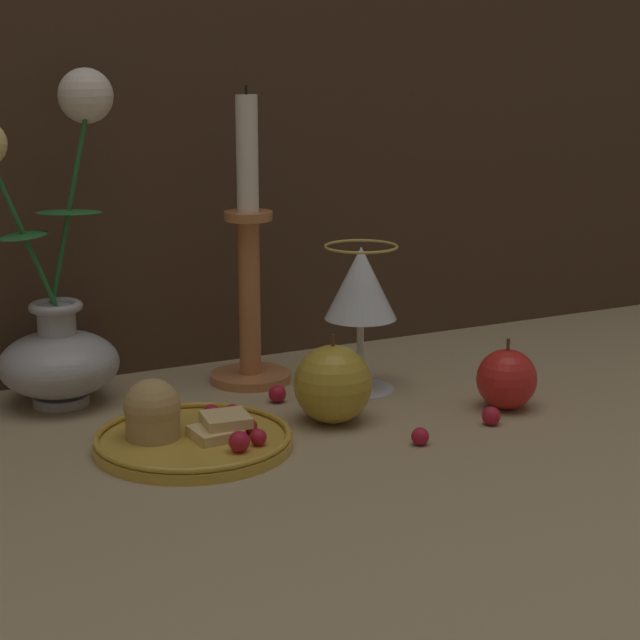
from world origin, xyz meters
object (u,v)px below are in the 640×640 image
vase (57,315)px  wine_glass (361,289)px  apple_beside_vase (507,379)px  apple_near_glass (333,384)px  candlestick (249,278)px  plate_with_pastries (184,431)px

vase → wine_glass: size_ratio=2.14×
apple_beside_vase → apple_near_glass: (-0.18, 0.04, 0.01)m
vase → apple_beside_vase: size_ratio=4.61×
vase → candlestick: bearing=-4.6°
vase → apple_near_glass: size_ratio=3.81×
apple_near_glass → wine_glass: bearing=46.8°
vase → apple_beside_vase: vase is taller
vase → wine_glass: (0.31, -0.10, 0.02)m
wine_glass → apple_beside_vase: (0.11, -0.13, -0.08)m
candlestick → apple_beside_vase: bearing=-46.3°
plate_with_pastries → candlestick: size_ratio=0.57×
vase → candlestick: 0.21m
plate_with_pastries → wine_glass: size_ratio=1.15×
candlestick → apple_near_glass: (0.02, -0.17, -0.08)m
plate_with_pastries → wine_glass: (0.24, 0.08, 0.10)m
plate_with_pastries → apple_near_glass: 0.16m
vase → apple_beside_vase: bearing=-28.9°
plate_with_pastries → wine_glass: 0.27m
plate_with_pastries → apple_near_glass: size_ratio=2.05×
wine_glass → apple_beside_vase: bearing=-49.9°
vase → apple_near_glass: (0.23, -0.18, -0.06)m
vase → candlestick: size_ratio=1.06×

